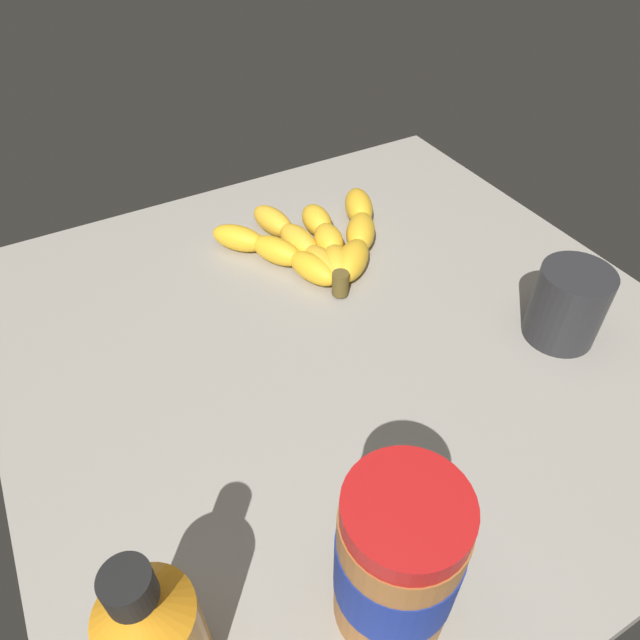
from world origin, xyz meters
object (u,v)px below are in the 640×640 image
banana_bunch (318,241)px  coffee_mug (568,303)px  peanut_butter_jar (397,562)px  honey_bottle (155,635)px

banana_bunch → coffee_mug: 30.75cm
banana_bunch → coffee_mug: size_ratio=2.48×
banana_bunch → coffee_mug: bearing=31.3°
peanut_butter_jar → honey_bottle: (-3.77, -15.42, -0.72)cm
honey_bottle → coffee_mug: size_ratio=1.51×
honey_bottle → coffee_mug: 49.58cm
banana_bunch → honey_bottle: 49.65cm
peanut_butter_jar → honey_bottle: bearing=-103.7°
peanut_butter_jar → banana_bunch: bearing=157.7°
banana_bunch → peanut_butter_jar: peanut_butter_jar is taller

